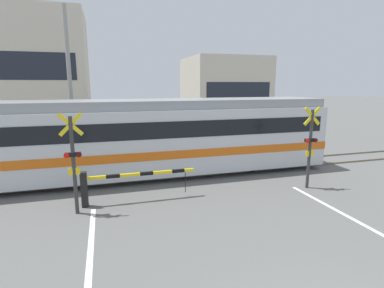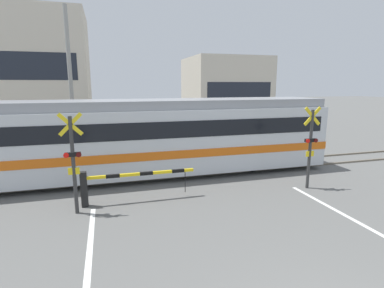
{
  "view_description": "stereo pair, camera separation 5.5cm",
  "coord_description": "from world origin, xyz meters",
  "px_view_note": "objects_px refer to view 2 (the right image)",
  "views": [
    {
      "loc": [
        -3.1,
        -2.19,
        3.79
      ],
      "look_at": [
        0.0,
        8.36,
        1.6
      ],
      "focal_mm": 28.0,
      "sensor_mm": 36.0,
      "label": 1
    },
    {
      "loc": [
        -3.05,
        -2.21,
        3.79
      ],
      "look_at": [
        0.0,
        8.36,
        1.6
      ],
      "focal_mm": 28.0,
      "sensor_mm": 36.0,
      "label": 2
    }
  ],
  "objects_px": {
    "commuter_train": "(129,136)",
    "crossing_barrier_far": "(220,141)",
    "pedestrian": "(147,134)",
    "crossing_signal_right": "(310,144)",
    "crossing_signal_left": "(73,159)",
    "crossing_barrier_near": "(113,182)"
  },
  "relations": [
    {
      "from": "crossing_signal_right",
      "to": "crossing_barrier_far",
      "type": "bearing_deg",
      "value": 100.26
    },
    {
      "from": "crossing_barrier_far",
      "to": "crossing_signal_left",
      "type": "relative_size",
      "value": 1.21
    },
    {
      "from": "crossing_signal_left",
      "to": "crossing_barrier_far",
      "type": "bearing_deg",
      "value": 41.18
    },
    {
      "from": "crossing_signal_left",
      "to": "pedestrian",
      "type": "xyz_separation_m",
      "value": [
        3.3,
        8.56,
        -0.75
      ]
    },
    {
      "from": "commuter_train",
      "to": "crossing_barrier_far",
      "type": "bearing_deg",
      "value": 28.77
    },
    {
      "from": "crossing_signal_right",
      "to": "crossing_barrier_near",
      "type": "bearing_deg",
      "value": 176.14
    },
    {
      "from": "crossing_signal_left",
      "to": "crossing_signal_right",
      "type": "relative_size",
      "value": 1.0
    },
    {
      "from": "crossing_barrier_near",
      "to": "pedestrian",
      "type": "xyz_separation_m",
      "value": [
        2.19,
        8.09,
        0.18
      ]
    },
    {
      "from": "crossing_signal_right",
      "to": "pedestrian",
      "type": "bearing_deg",
      "value": 119.08
    },
    {
      "from": "crossing_signal_left",
      "to": "commuter_train",
      "type": "bearing_deg",
      "value": 60.76
    },
    {
      "from": "crossing_barrier_far",
      "to": "crossing_signal_left",
      "type": "bearing_deg",
      "value": -138.82
    },
    {
      "from": "crossing_barrier_near",
      "to": "pedestrian",
      "type": "bearing_deg",
      "value": 74.83
    },
    {
      "from": "crossing_barrier_far",
      "to": "crossing_barrier_near",
      "type": "bearing_deg",
      "value": -136.19
    },
    {
      "from": "crossing_signal_right",
      "to": "commuter_train",
      "type": "bearing_deg",
      "value": 152.28
    },
    {
      "from": "crossing_barrier_near",
      "to": "crossing_barrier_far",
      "type": "height_order",
      "value": "same"
    },
    {
      "from": "pedestrian",
      "to": "crossing_signal_right",
      "type": "bearing_deg",
      "value": -60.92
    },
    {
      "from": "commuter_train",
      "to": "crossing_signal_left",
      "type": "xyz_separation_m",
      "value": [
        -1.83,
        -3.27,
        -0.04
      ]
    },
    {
      "from": "commuter_train",
      "to": "crossing_barrier_near",
      "type": "height_order",
      "value": "commuter_train"
    },
    {
      "from": "crossing_barrier_near",
      "to": "crossing_barrier_far",
      "type": "relative_size",
      "value": 1.0
    },
    {
      "from": "crossing_barrier_far",
      "to": "pedestrian",
      "type": "bearing_deg",
      "value": 145.9
    },
    {
      "from": "pedestrian",
      "to": "commuter_train",
      "type": "bearing_deg",
      "value": -105.48
    },
    {
      "from": "crossing_barrier_near",
      "to": "crossing_signal_right",
      "type": "relative_size",
      "value": 1.21
    }
  ]
}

